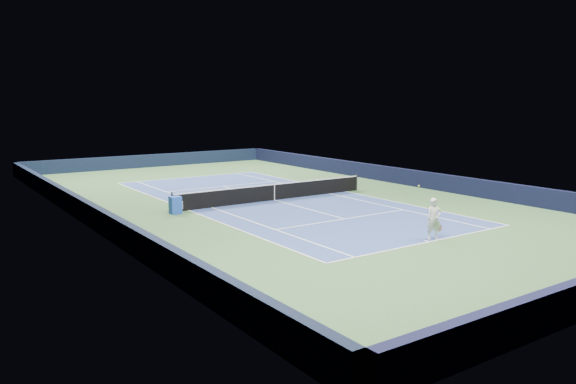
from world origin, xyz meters
TOP-DOWN VIEW (x-y plane):
  - ground at (0.00, 0.00)m, footprint 40.00×40.00m
  - wall_far at (0.00, 19.82)m, footprint 22.00×0.35m
  - wall_right at (10.82, 0.00)m, footprint 0.35×40.00m
  - wall_left at (-10.82, 0.00)m, footprint 0.35×40.00m
  - court_surface at (0.00, 0.00)m, footprint 10.97×23.77m
  - baseline_far at (0.00, 11.88)m, footprint 10.97×0.08m
  - baseline_near at (0.00, -11.88)m, footprint 10.97×0.08m
  - sideline_doubles_right at (5.49, 0.00)m, footprint 0.08×23.77m
  - sideline_doubles_left at (-5.49, 0.00)m, footprint 0.08×23.77m
  - sideline_singles_right at (4.12, 0.00)m, footprint 0.08×23.77m
  - sideline_singles_left at (-4.12, 0.00)m, footprint 0.08×23.77m
  - service_line_far at (0.00, 6.40)m, footprint 8.23×0.08m
  - service_line_near at (0.00, -6.40)m, footprint 8.23×0.08m
  - center_service_line at (0.00, 0.00)m, footprint 0.08×12.80m
  - center_mark_far at (0.00, 11.73)m, footprint 0.08×0.30m
  - center_mark_near at (0.00, -11.73)m, footprint 0.08×0.30m
  - tennis_net at (0.00, 0.00)m, footprint 12.90×0.10m
  - sponsor_cube at (-6.40, -0.40)m, footprint 0.62×0.51m
  - tennis_player at (0.46, -11.67)m, footprint 0.85×1.35m

SIDE VIEW (x-z plane):
  - ground at x=0.00m, z-range 0.00..0.00m
  - court_surface at x=0.00m, z-range 0.00..0.01m
  - baseline_far at x=0.00m, z-range 0.01..0.01m
  - baseline_near at x=0.00m, z-range 0.01..0.01m
  - sideline_doubles_right at x=5.49m, z-range 0.01..0.01m
  - sideline_doubles_left at x=-5.49m, z-range 0.01..0.01m
  - sideline_singles_right at x=4.12m, z-range 0.01..0.01m
  - sideline_singles_left at x=-4.12m, z-range 0.01..0.01m
  - service_line_far at x=0.00m, z-range 0.01..0.01m
  - service_line_near at x=0.00m, z-range 0.01..0.01m
  - center_service_line at x=0.00m, z-range 0.01..0.01m
  - center_mark_far at x=0.00m, z-range 0.01..0.01m
  - center_mark_near at x=0.00m, z-range 0.01..0.01m
  - sponsor_cube at x=-6.40m, z-range 0.00..0.91m
  - tennis_net at x=0.00m, z-range -0.03..1.04m
  - wall_far at x=0.00m, z-range 0.00..1.10m
  - wall_right at x=10.82m, z-range 0.00..1.10m
  - wall_left at x=-10.82m, z-range 0.00..1.10m
  - tennis_player at x=0.46m, z-range -0.21..1.98m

